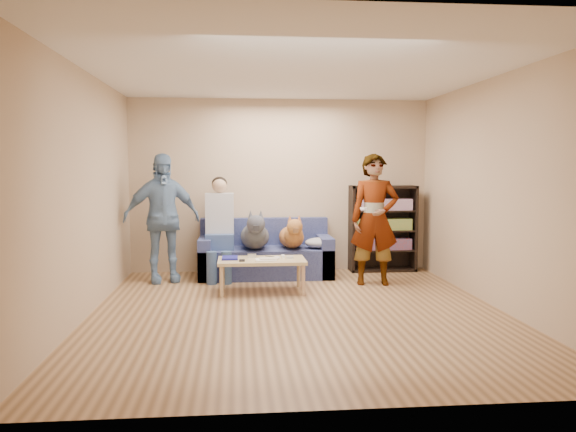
{
  "coord_description": "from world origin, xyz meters",
  "views": [
    {
      "loc": [
        -0.66,
        -5.99,
        1.58
      ],
      "look_at": [
        0.0,
        1.2,
        0.95
      ],
      "focal_mm": 35.0,
      "sensor_mm": 36.0,
      "label": 1
    }
  ],
  "objects": [
    {
      "name": "person_standing_right",
      "position": [
        1.18,
        1.36,
        0.88
      ],
      "size": [
        0.68,
        0.48,
        1.76
      ],
      "primitive_type": "imported",
      "rotation": [
        0.0,
        0.0,
        -0.1
      ],
      "color": "gray",
      "rests_on": "ground"
    },
    {
      "name": "sofa",
      "position": [
        -0.25,
        2.1,
        0.28
      ],
      "size": [
        1.9,
        0.85,
        0.82
      ],
      "color": "#515B93",
      "rests_on": "ground"
    },
    {
      "name": "notebook_blue",
      "position": [
        -0.75,
        1.08,
        0.43
      ],
      "size": [
        0.2,
        0.26,
        0.03
      ],
      "primitive_type": "cube",
      "color": "navy",
      "rests_on": "coffee_table"
    },
    {
      "name": "camera_silver",
      "position": [
        -0.47,
        1.15,
        0.45
      ],
      "size": [
        0.11,
        0.06,
        0.05
      ],
      "primitive_type": "cube",
      "color": "#B0B0B4",
      "rests_on": "coffee_table"
    },
    {
      "name": "ground",
      "position": [
        0.0,
        0.0,
        0.0
      ],
      "size": [
        5.0,
        5.0,
        0.0
      ],
      "primitive_type": "plane",
      "color": "brown",
      "rests_on": "ground"
    },
    {
      "name": "dog_tan",
      "position": [
        0.12,
        1.9,
        0.61
      ],
      "size": [
        0.36,
        1.14,
        0.51
      ],
      "color": "#A96B33",
      "rests_on": "sofa"
    },
    {
      "name": "person_standing_left",
      "position": [
        -1.69,
        1.8,
        0.88
      ],
      "size": [
        1.12,
        0.71,
        1.77
      ],
      "primitive_type": "imported",
      "rotation": [
        0.0,
        0.0,
        0.3
      ],
      "color": "#7798BF",
      "rests_on": "ground"
    },
    {
      "name": "held_controller",
      "position": [
        0.98,
        1.16,
        1.04
      ],
      "size": [
        0.07,
        0.13,
        0.03
      ],
      "primitive_type": "cube",
      "rotation": [
        0.0,
        0.0,
        0.25
      ],
      "color": "white",
      "rests_on": "person_standing_right"
    },
    {
      "name": "papers",
      "position": [
        -0.3,
        0.93,
        0.43
      ],
      "size": [
        0.26,
        0.2,
        0.02
      ],
      "primitive_type": "cube",
      "color": "white",
      "rests_on": "coffee_table"
    },
    {
      "name": "blanket",
      "position": [
        0.52,
        1.89,
        0.5
      ],
      "size": [
        0.42,
        0.35,
        0.15
      ],
      "primitive_type": "ellipsoid",
      "color": "#A1A1A6",
      "rests_on": "sofa"
    },
    {
      "name": "bookshelf",
      "position": [
        1.55,
        2.33,
        0.68
      ],
      "size": [
        1.0,
        0.34,
        1.3
      ],
      "color": "black",
      "rests_on": "ground"
    },
    {
      "name": "headphone_cup_b",
      "position": [
        -0.15,
        1.09,
        0.43
      ],
      "size": [
        0.07,
        0.07,
        0.02
      ],
      "primitive_type": "cylinder",
      "color": "white",
      "rests_on": "coffee_table"
    },
    {
      "name": "headphone_cup_a",
      "position": [
        -0.15,
        1.01,
        0.43
      ],
      "size": [
        0.07,
        0.07,
        0.02
      ],
      "primitive_type": "cylinder",
      "color": "white",
      "rests_on": "coffee_table"
    },
    {
      "name": "wall_left",
      "position": [
        -2.25,
        0.0,
        1.3
      ],
      "size": [
        0.0,
        5.0,
        5.0
      ],
      "primitive_type": "plane",
      "rotation": [
        1.57,
        0.0,
        1.57
      ],
      "color": "tan",
      "rests_on": "ground"
    },
    {
      "name": "wall_back",
      "position": [
        0.0,
        2.5,
        1.3
      ],
      "size": [
        4.5,
        0.0,
        4.5
      ],
      "primitive_type": "plane",
      "rotation": [
        1.57,
        0.0,
        0.0
      ],
      "color": "tan",
      "rests_on": "ground"
    },
    {
      "name": "pen_orange",
      "position": [
        -0.37,
        0.87,
        0.42
      ],
      "size": [
        0.13,
        0.06,
        0.01
      ],
      "primitive_type": "cylinder",
      "rotation": [
        0.0,
        1.57,
        0.35
      ],
      "color": "#C4761B",
      "rests_on": "coffee_table"
    },
    {
      "name": "ceiling",
      "position": [
        0.0,
        0.0,
        2.6
      ],
      "size": [
        5.0,
        5.0,
        0.0
      ],
      "primitive_type": "plane",
      "rotation": [
        3.14,
        0.0,
        0.0
      ],
      "color": "white",
      "rests_on": "ground"
    },
    {
      "name": "pen_black",
      "position": [
        -0.23,
        1.21,
        0.42
      ],
      "size": [
        0.13,
        0.08,
        0.01
      ],
      "primitive_type": "cylinder",
      "rotation": [
        0.0,
        1.57,
        -0.52
      ],
      "color": "black",
      "rests_on": "coffee_table"
    },
    {
      "name": "magazine",
      "position": [
        -0.27,
        0.95,
        0.44
      ],
      "size": [
        0.22,
        0.17,
        0.01
      ],
      "primitive_type": "cube",
      "color": "beige",
      "rests_on": "coffee_table"
    },
    {
      "name": "controller_a",
      "position": [
        -0.07,
        1.13,
        0.43
      ],
      "size": [
        0.04,
        0.13,
        0.03
      ],
      "primitive_type": "cube",
      "color": "white",
      "rests_on": "coffee_table"
    },
    {
      "name": "wall_right",
      "position": [
        2.25,
        0.0,
        1.3
      ],
      "size": [
        0.0,
        5.0,
        5.0
      ],
      "primitive_type": "plane",
      "rotation": [
        1.57,
        0.0,
        -1.57
      ],
      "color": "tan",
      "rests_on": "ground"
    },
    {
      "name": "wallet",
      "position": [
        -0.6,
        0.91,
        0.43
      ],
      "size": [
        0.07,
        0.12,
        0.02
      ],
      "primitive_type": "cube",
      "color": "black",
      "rests_on": "coffee_table"
    },
    {
      "name": "controller_b",
      "position": [
        0.01,
        1.05,
        0.43
      ],
      "size": [
        0.09,
        0.06,
        0.03
      ],
      "primitive_type": "cube",
      "color": "silver",
      "rests_on": "coffee_table"
    },
    {
      "name": "coffee_table",
      "position": [
        -0.35,
        1.03,
        0.37
      ],
      "size": [
        1.1,
        0.6,
        0.42
      ],
      "color": "tan",
      "rests_on": "ground"
    },
    {
      "name": "dog_gray",
      "position": [
        -0.41,
        1.85,
        0.63
      ],
      "size": [
        0.41,
        1.25,
        0.59
      ],
      "color": "#494C53",
      "rests_on": "sofa"
    },
    {
      "name": "person_seated",
      "position": [
        -0.9,
        1.97,
        0.77
      ],
      "size": [
        0.4,
        0.73,
        1.47
      ],
      "color": "#3E568A",
      "rests_on": "sofa"
    },
    {
      "name": "wall_front",
      "position": [
        0.0,
        -2.5,
        1.3
      ],
      "size": [
        4.5,
        0.0,
        4.5
      ],
      "primitive_type": "plane",
      "rotation": [
        -1.57,
        0.0,
        0.0
      ],
      "color": "tan",
      "rests_on": "ground"
    }
  ]
}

